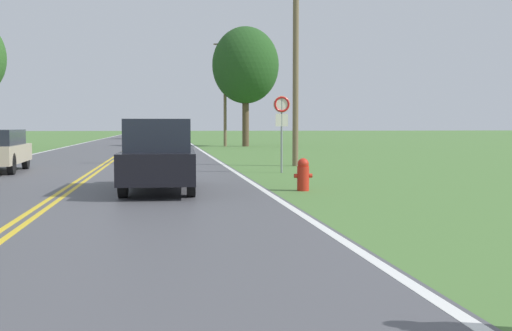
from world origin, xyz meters
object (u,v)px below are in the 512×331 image
Objects in this scene: car_white_van_mid_near at (131,132)px; tree_right_cluster at (246,66)px; fire_hydrant at (303,174)px; car_black_van_nearest at (159,153)px; traffic_sign at (282,115)px.

tree_right_cluster is at bearing -163.45° from car_white_van_mid_near.
car_white_van_mid_near is at bearing 109.04° from tree_right_cluster.
car_black_van_nearest is at bearing 172.96° from fire_hydrant.
car_black_van_nearest is (-4.22, -5.72, -1.09)m from traffic_sign.
traffic_sign is (0.60, 6.17, 1.62)m from fire_hydrant.
fire_hydrant is 35.28m from tree_right_cluster.
traffic_sign reaches higher than car_white_van_mid_near.
tree_right_cluster is 1.92× the size of car_black_van_nearest.
tree_right_cluster is at bearing 85.02° from fire_hydrant.
car_white_van_mid_near is (-3.75, 64.26, -0.06)m from car_black_van_nearest.
car_white_van_mid_near is (-7.96, 58.54, -1.14)m from traffic_sign.
car_black_van_nearest is 1.12× the size of car_white_van_mid_near.
tree_right_cluster is 32.28m from car_white_van_mid_near.
car_white_van_mid_near reaches higher than fire_hydrant.
traffic_sign is 59.09m from car_white_van_mid_near.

